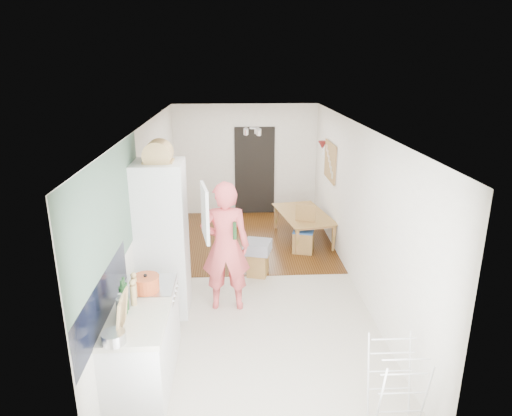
{
  "coord_description": "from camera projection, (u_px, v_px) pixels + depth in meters",
  "views": [
    {
      "loc": [
        -0.3,
        -6.6,
        3.4
      ],
      "look_at": [
        0.06,
        0.2,
        1.18
      ],
      "focal_mm": 32.0,
      "sensor_mm": 36.0,
      "label": 1
    }
  ],
  "objects": [
    {
      "name": "red_casserole",
      "position": [
        146.0,
        284.0,
        5.11
      ],
      "size": [
        0.37,
        0.37,
        0.18
      ],
      "primitive_type": "cylinder",
      "rotation": [
        0.0,
        0.0,
        0.22
      ],
      "color": "#CB4E24",
      "rests_on": "cooker_top"
    },
    {
      "name": "base_cabinet",
      "position": [
        139.0,
        361.0,
        4.72
      ],
      "size": [
        0.6,
        0.9,
        0.86
      ],
      "primitive_type": "cube",
      "color": "silver",
      "rests_on": "room_shell"
    },
    {
      "name": "person",
      "position": [
        225.0,
        235.0,
        6.26
      ],
      "size": [
        0.82,
        0.55,
        2.21
      ],
      "primitive_type": "imported",
      "rotation": [
        0.0,
        0.0,
        3.11
      ],
      "color": "#DF5255",
      "rests_on": "floor"
    },
    {
      "name": "stool",
      "position": [
        258.0,
        264.0,
        7.51
      ],
      "size": [
        0.38,
        0.38,
        0.41
      ],
      "primitive_type": null,
      "rotation": [
        0.0,
        0.0,
        -0.28
      ],
      "color": "#A06E3C",
      "rests_on": "floor"
    },
    {
      "name": "bottle_a",
      "position": [
        123.0,
        300.0,
        4.63
      ],
      "size": [
        0.08,
        0.08,
        0.3
      ],
      "primitive_type": "cylinder",
      "rotation": [
        0.0,
        0.0,
        0.17
      ],
      "color": "#1B3F1C",
      "rests_on": "worktop"
    },
    {
      "name": "dining_table",
      "position": [
        304.0,
        228.0,
        9.01
      ],
      "size": [
        0.96,
        1.43,
        0.46
      ],
      "primitive_type": "imported",
      "rotation": [
        0.0,
        0.0,
        1.75
      ],
      "color": "#A06E3C",
      "rests_on": "floor"
    },
    {
      "name": "room_shell",
      "position": [
        253.0,
        208.0,
        6.95
      ],
      "size": [
        3.2,
        7.0,
        2.5
      ],
      "primitive_type": null,
      "color": "white",
      "rests_on": "ground"
    },
    {
      "name": "worktop",
      "position": [
        135.0,
        322.0,
        4.57
      ],
      "size": [
        0.62,
        0.92,
        0.06
      ],
      "primitive_type": "cube",
      "color": "beige",
      "rests_on": "room_shell"
    },
    {
      "name": "bottle_b",
      "position": [
        125.0,
        297.0,
        4.71
      ],
      "size": [
        0.09,
        0.09,
        0.3
      ],
      "primitive_type": "cylinder",
      "rotation": [
        0.0,
        0.0,
        -0.33
      ],
      "color": "#1B3F1C",
      "rests_on": "worktop"
    },
    {
      "name": "cooker_top",
      "position": [
        148.0,
        286.0,
        5.28
      ],
      "size": [
        0.6,
        0.6,
        0.04
      ],
      "primitive_type": "cube",
      "color": "silver",
      "rests_on": "room_shell"
    },
    {
      "name": "fridge_interior",
      "position": [
        184.0,
        206.0,
        6.07
      ],
      "size": [
        0.02,
        0.52,
        0.66
      ],
      "primitive_type": "cube",
      "color": "white",
      "rests_on": "room_shell"
    },
    {
      "name": "bottle_c",
      "position": [
        121.0,
        308.0,
        4.57
      ],
      "size": [
        0.11,
        0.11,
        0.22
      ],
      "primitive_type": "cylinder",
      "rotation": [
        0.0,
        0.0,
        -0.27
      ],
      "color": "silver",
      "rests_on": "worktop"
    },
    {
      "name": "held_bottle",
      "position": [
        235.0,
        231.0,
        6.09
      ],
      "size": [
        0.05,
        0.05,
        0.24
      ],
      "primitive_type": "cylinder",
      "color": "#1B3F1C",
      "rests_on": "person"
    },
    {
      "name": "range_cooker",
      "position": [
        151.0,
        321.0,
        5.43
      ],
      "size": [
        0.6,
        0.6,
        0.88
      ],
      "primitive_type": "cube",
      "color": "silver",
      "rests_on": "room_shell"
    },
    {
      "name": "tile_splashback",
      "position": [
        104.0,
        300.0,
        4.48
      ],
      "size": [
        0.02,
        1.9,
        0.5
      ],
      "primitive_type": "cube",
      "color": "black",
      "rests_on": "room_shell"
    },
    {
      "name": "wood_floor_overlay",
      "position": [
        249.0,
        239.0,
        9.09
      ],
      "size": [
        3.2,
        3.3,
        0.01
      ],
      "primitive_type": "cube",
      "color": "#573214",
      "rests_on": "room_shell"
    },
    {
      "name": "pepper_mill_back",
      "position": [
        134.0,
        287.0,
        4.99
      ],
      "size": [
        0.06,
        0.06,
        0.22
      ],
      "primitive_type": "cylinder",
      "rotation": [
        0.0,
        0.0,
        0.06
      ],
      "color": "#D6B768",
      "rests_on": "worktop"
    },
    {
      "name": "steel_pan",
      "position": [
        114.0,
        338.0,
        4.17
      ],
      "size": [
        0.26,
        0.26,
        0.11
      ],
      "primitive_type": "cylinder",
      "rotation": [
        0.0,
        0.0,
        0.19
      ],
      "color": "silver",
      "rests_on": "worktop"
    },
    {
      "name": "fridge_housing",
      "position": [
        162.0,
        239.0,
        6.2
      ],
      "size": [
        0.66,
        0.66,
        2.15
      ],
      "primitive_type": "cube",
      "color": "silver",
      "rests_on": "room_shell"
    },
    {
      "name": "floor",
      "position": [
        253.0,
        282.0,
        7.34
      ],
      "size": [
        3.2,
        7.0,
        0.01
      ],
      "primitive_type": "cube",
      "color": "beige",
      "rests_on": "ground"
    },
    {
      "name": "grey_drape",
      "position": [
        257.0,
        247.0,
        7.42
      ],
      "size": [
        0.51,
        0.51,
        0.19
      ],
      "primitive_type": "cube",
      "rotation": [
        0.0,
        0.0,
        -0.27
      ],
      "color": "gray",
      "rests_on": "stool"
    },
    {
      "name": "drying_rack",
      "position": [
        396.0,
        385.0,
        4.37
      ],
      "size": [
        0.44,
        0.4,
        0.86
      ],
      "primitive_type": null,
      "rotation": [
        0.0,
        0.0,
        -0.01
      ],
      "color": "silver",
      "rests_on": "floor"
    },
    {
      "name": "pinboard_frame",
      "position": [
        330.0,
        161.0,
        8.74
      ],
      "size": [
        0.0,
        0.94,
        0.74
      ],
      "primitive_type": "cube",
      "color": "#A06E3C",
      "rests_on": "room_shell"
    },
    {
      "name": "pepper_mill_front",
      "position": [
        133.0,
        295.0,
        4.81
      ],
      "size": [
        0.08,
        0.08,
        0.23
      ],
      "primitive_type": "cylinder",
      "rotation": [
        0.0,
        0.0,
        -0.33
      ],
      "color": "#D6B768",
      "rests_on": "worktop"
    },
    {
      "name": "sage_wall_panel",
      "position": [
        110.0,
        215.0,
        4.79
      ],
      "size": [
        0.02,
        3.0,
        1.3
      ],
      "primitive_type": "cube",
      "color": "slate",
      "rests_on": "room_shell"
    },
    {
      "name": "pinboard",
      "position": [
        330.0,
        161.0,
        8.74
      ],
      "size": [
        0.03,
        0.9,
        0.7
      ],
      "primitive_type": "cube",
      "color": "tan",
      "rests_on": "room_shell"
    },
    {
      "name": "doorway_recess",
      "position": [
        255.0,
        171.0,
        10.34
      ],
      "size": [
        0.9,
        0.04,
        2.0
      ],
      "primitive_type": "cube",
      "color": "black",
      "rests_on": "room_shell"
    },
    {
      "name": "wall_sconce",
      "position": [
        322.0,
        145.0,
        9.3
      ],
      "size": [
        0.18,
        0.18,
        0.16
      ],
      "primitive_type": "cone",
      "color": "maroon",
      "rests_on": "room_shell"
    },
    {
      "name": "bread_bin",
      "position": [
        158.0,
        154.0,
        5.83
      ],
      "size": [
        0.45,
        0.44,
        0.2
      ],
      "primitive_type": null,
      "rotation": [
        0.0,
        0.0,
        -0.23
      ],
      "color": "#D6B768",
      "rests_on": "fridge_housing"
    },
    {
      "name": "dining_chair",
      "position": [
        304.0,
        230.0,
        8.35
      ],
      "size": [
        0.45,
        0.45,
        0.86
      ],
      "primitive_type": null,
      "rotation": [
        0.0,
        0.0,
        -0.27
      ],
      "color": "#A06E3C",
      "rests_on": "floor"
    },
    {
      "name": "fridge_door",
      "position": [
        205.0,
        213.0,
        5.8
      ],
      "size": [
        0.14,
        0.56,
        0.7
      ],
      "primitive_type": "cube",
      "rotation": [
        0.0,
        0.0,
        -1.4
      ],
      "color": "silver",
      "rests_on": "room_shell"
    },
    {
      "name": "chopping_boards",
      "position": [
        122.0,
        312.0,
        4.34
      ],
      "size": [
        0.05,
        0.28,
        0.38
      ],
      "primitive_type": null,
      "rotation": [
        0.0,
        0.0,
        -0.05
      ],
      "color": "#D6B768",
      "rests_on": "worktop"
    }
  ]
}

